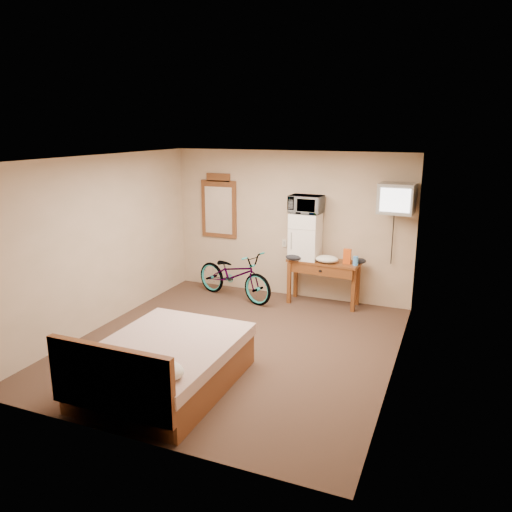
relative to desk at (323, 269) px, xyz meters
The scene contains 13 objects.
room 2.22m from the desk, 109.12° to the right, with size 4.60×4.64×2.50m.
desk is the anchor object (origin of this frame).
mini_fridge 0.62m from the desk, behind, with size 0.47×0.46×0.76m.
microwave 1.10m from the desk, behind, with size 0.53×0.36×0.29m, color white.
snack_bag 0.47m from the desk, ahead, with size 0.12×0.07×0.24m, color #D64F13.
blue_cup 0.58m from the desk, ahead, with size 0.08×0.08×0.15m, color #4595EB.
cloth_cream 0.22m from the desk, 45.11° to the right, with size 0.38×0.29×0.12m, color white.
cloth_dark_a 0.52m from the desk, 163.53° to the right, with size 0.28×0.21×0.10m, color black.
cloth_dark_b 0.62m from the desk, ahead, with size 0.19×0.15×0.09m, color black.
crt_television 1.64m from the desk, ahead, with size 0.55×0.61×0.46m.
wall_mirror 2.22m from the desk, behind, with size 0.68×0.04×1.15m.
bicycle 1.52m from the desk, 169.77° to the right, with size 0.56×1.61×0.85m, color black.
bed 3.53m from the desk, 105.57° to the right, with size 1.44×1.95×0.90m.
Camera 1 is at (2.66, -5.69, 2.88)m, focal length 35.00 mm.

